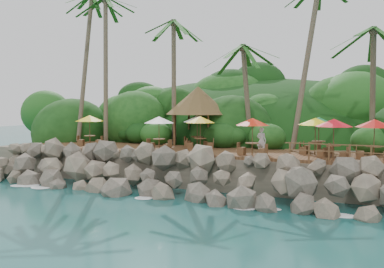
% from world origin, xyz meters
% --- Properties ---
extents(ground, '(140.00, 140.00, 0.00)m').
position_xyz_m(ground, '(0.00, 0.00, 0.00)').
color(ground, '#19514F').
rests_on(ground, ground).
extents(land_base, '(32.00, 25.20, 2.10)m').
position_xyz_m(land_base, '(0.00, 16.00, 1.05)').
color(land_base, gray).
rests_on(land_base, ground).
extents(jungle_hill, '(44.80, 28.00, 15.40)m').
position_xyz_m(jungle_hill, '(0.00, 23.50, 0.00)').
color(jungle_hill, '#143811').
rests_on(jungle_hill, ground).
extents(seawall, '(29.00, 4.00, 2.30)m').
position_xyz_m(seawall, '(0.00, 2.00, 1.15)').
color(seawall, gray).
rests_on(seawall, ground).
extents(terrace, '(26.00, 5.00, 0.20)m').
position_xyz_m(terrace, '(0.00, 6.00, 2.20)').
color(terrace, brown).
rests_on(terrace, land_base).
extents(jungle_foliage, '(44.00, 16.00, 12.00)m').
position_xyz_m(jungle_foliage, '(0.00, 15.00, 0.00)').
color(jungle_foliage, '#143811').
rests_on(jungle_foliage, ground).
extents(foam_line, '(25.20, 0.80, 0.06)m').
position_xyz_m(foam_line, '(0.00, 0.30, 0.03)').
color(foam_line, white).
rests_on(foam_line, ground).
extents(palms, '(28.51, 7.24, 13.95)m').
position_xyz_m(palms, '(-0.05, 8.68, 12.52)').
color(palms, brown).
rests_on(palms, ground).
extents(palapa, '(5.06, 5.06, 4.60)m').
position_xyz_m(palapa, '(-0.93, 9.38, 5.79)').
color(palapa, brown).
rests_on(palapa, ground).
extents(dining_clusters, '(22.21, 5.37, 2.35)m').
position_xyz_m(dining_clusters, '(3.67, 5.82, 4.25)').
color(dining_clusters, brown).
rests_on(dining_clusters, terrace).
extents(railing, '(7.20, 0.10, 1.00)m').
position_xyz_m(railing, '(10.56, 3.65, 2.91)').
color(railing, brown).
rests_on(railing, terrace).
extents(waiter, '(0.70, 0.53, 1.73)m').
position_xyz_m(waiter, '(5.20, 5.18, 3.17)').
color(waiter, white).
rests_on(waiter, terrace).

